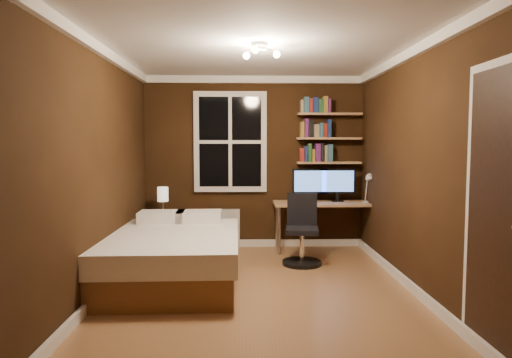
{
  "coord_description": "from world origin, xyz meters",
  "views": [
    {
      "loc": [
        -0.16,
        -4.61,
        1.52
      ],
      "look_at": [
        -0.02,
        0.45,
        1.13
      ],
      "focal_mm": 32.0,
      "sensor_mm": 36.0,
      "label": 1
    }
  ],
  "objects_px": {
    "bed": "(173,255)",
    "monitor_right": "(338,185)",
    "desk_lamp": "(368,187)",
    "nightstand": "(163,235)",
    "bedside_lamp": "(163,203)",
    "radiator": "(227,229)",
    "office_chair": "(302,238)",
    "monitor_left": "(310,185)",
    "desk": "(325,206)"
  },
  "relations": [
    {
      "from": "bed",
      "to": "monitor_right",
      "type": "height_order",
      "value": "monitor_right"
    },
    {
      "from": "desk_lamp",
      "to": "nightstand",
      "type": "bearing_deg",
      "value": 178.89
    },
    {
      "from": "nightstand",
      "to": "bedside_lamp",
      "type": "height_order",
      "value": "bedside_lamp"
    },
    {
      "from": "bedside_lamp",
      "to": "monitor_right",
      "type": "bearing_deg",
      "value": 3.41
    },
    {
      "from": "bed",
      "to": "radiator",
      "type": "height_order",
      "value": "bed"
    },
    {
      "from": "monitor_right",
      "to": "office_chair",
      "type": "distance_m",
      "value": 1.19
    },
    {
      "from": "bed",
      "to": "office_chair",
      "type": "xyz_separation_m",
      "value": [
        1.52,
        0.69,
        0.04
      ]
    },
    {
      "from": "bed",
      "to": "nightstand",
      "type": "relative_size",
      "value": 4.13
    },
    {
      "from": "bed",
      "to": "monitor_left",
      "type": "bearing_deg",
      "value": 39.97
    },
    {
      "from": "bed",
      "to": "desk",
      "type": "relative_size",
      "value": 1.38
    },
    {
      "from": "bed",
      "to": "monitor_right",
      "type": "distance_m",
      "value": 2.69
    },
    {
      "from": "bed",
      "to": "desk_lamp",
      "type": "xyz_separation_m",
      "value": [
        2.52,
        1.3,
        0.63
      ]
    },
    {
      "from": "bedside_lamp",
      "to": "monitor_right",
      "type": "relative_size",
      "value": 0.85
    },
    {
      "from": "desk",
      "to": "nightstand",
      "type": "bearing_deg",
      "value": -178.13
    },
    {
      "from": "radiator",
      "to": "desk",
      "type": "relative_size",
      "value": 0.39
    },
    {
      "from": "radiator",
      "to": "desk_lamp",
      "type": "distance_m",
      "value": 2.11
    },
    {
      "from": "monitor_left",
      "to": "monitor_right",
      "type": "bearing_deg",
      "value": 0.0
    },
    {
      "from": "bedside_lamp",
      "to": "office_chair",
      "type": "relative_size",
      "value": 0.49
    },
    {
      "from": "radiator",
      "to": "bedside_lamp",
      "type": "bearing_deg",
      "value": -163.36
    },
    {
      "from": "bedside_lamp",
      "to": "radiator",
      "type": "xyz_separation_m",
      "value": [
        0.88,
        0.26,
        -0.42
      ]
    },
    {
      "from": "bed",
      "to": "office_chair",
      "type": "distance_m",
      "value": 1.67
    },
    {
      "from": "radiator",
      "to": "monitor_left",
      "type": "height_order",
      "value": "monitor_left"
    },
    {
      "from": "monitor_left",
      "to": "bed",
      "type": "bearing_deg",
      "value": -139.09
    },
    {
      "from": "monitor_right",
      "to": "monitor_left",
      "type": "bearing_deg",
      "value": 180.0
    },
    {
      "from": "nightstand",
      "to": "office_chair",
      "type": "bearing_deg",
      "value": -26.99
    },
    {
      "from": "nightstand",
      "to": "monitor_right",
      "type": "relative_size",
      "value": 0.95
    },
    {
      "from": "desk",
      "to": "desk_lamp",
      "type": "xyz_separation_m",
      "value": [
        0.58,
        -0.13,
        0.28
      ]
    },
    {
      "from": "desk",
      "to": "desk_lamp",
      "type": "bearing_deg",
      "value": -12.72
    },
    {
      "from": "bed",
      "to": "desk_lamp",
      "type": "bearing_deg",
      "value": 26.42
    },
    {
      "from": "desk",
      "to": "monitor_right",
      "type": "xyz_separation_m",
      "value": [
        0.19,
        0.07,
        0.3
      ]
    },
    {
      "from": "desk_lamp",
      "to": "office_chair",
      "type": "xyz_separation_m",
      "value": [
        -1.0,
        -0.61,
        -0.59
      ]
    },
    {
      "from": "nightstand",
      "to": "monitor_left",
      "type": "distance_m",
      "value": 2.2
    },
    {
      "from": "radiator",
      "to": "desk_lamp",
      "type": "bearing_deg",
      "value": -9.11
    },
    {
      "from": "office_chair",
      "to": "bed",
      "type": "bearing_deg",
      "value": -148.66
    },
    {
      "from": "bedside_lamp",
      "to": "desk",
      "type": "xyz_separation_m",
      "value": [
        2.29,
        0.07,
        -0.07
      ]
    },
    {
      "from": "bed",
      "to": "radiator",
      "type": "distance_m",
      "value": 1.71
    },
    {
      "from": "bedside_lamp",
      "to": "desk",
      "type": "height_order",
      "value": "bedside_lamp"
    },
    {
      "from": "radiator",
      "to": "office_chair",
      "type": "relative_size",
      "value": 0.64
    },
    {
      "from": "monitor_right",
      "to": "office_chair",
      "type": "xyz_separation_m",
      "value": [
        -0.61,
        -0.81,
        -0.6
      ]
    },
    {
      "from": "nightstand",
      "to": "desk_lamp",
      "type": "xyz_separation_m",
      "value": [
        2.86,
        -0.06,
        0.67
      ]
    },
    {
      "from": "desk_lamp",
      "to": "office_chair",
      "type": "distance_m",
      "value": 1.31
    },
    {
      "from": "desk",
      "to": "monitor_right",
      "type": "height_order",
      "value": "monitor_right"
    },
    {
      "from": "desk",
      "to": "office_chair",
      "type": "xyz_separation_m",
      "value": [
        -0.42,
        -0.74,
        -0.31
      ]
    },
    {
      "from": "desk",
      "to": "bedside_lamp",
      "type": "bearing_deg",
      "value": -178.13
    },
    {
      "from": "bedside_lamp",
      "to": "office_chair",
      "type": "xyz_separation_m",
      "value": [
        1.86,
        -0.67,
        -0.38
      ]
    },
    {
      "from": "bedside_lamp",
      "to": "monitor_left",
      "type": "height_order",
      "value": "monitor_left"
    },
    {
      "from": "desk_lamp",
      "to": "monitor_right",
      "type": "bearing_deg",
      "value": 152.2
    },
    {
      "from": "desk",
      "to": "office_chair",
      "type": "height_order",
      "value": "office_chair"
    },
    {
      "from": "monitor_left",
      "to": "office_chair",
      "type": "bearing_deg",
      "value": -105.0
    },
    {
      "from": "bed",
      "to": "bedside_lamp",
      "type": "xyz_separation_m",
      "value": [
        -0.34,
        1.36,
        0.42
      ]
    }
  ]
}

